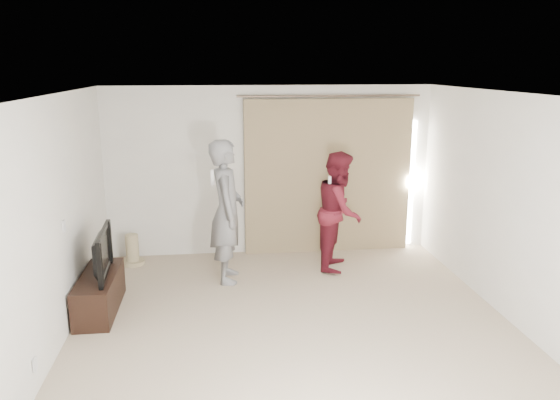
% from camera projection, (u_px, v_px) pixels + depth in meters
% --- Properties ---
extents(floor, '(5.50, 5.50, 0.00)m').
position_uv_depth(floor, '(296.00, 332.00, 6.08)').
color(floor, '#C7B195').
rests_on(floor, ground).
extents(wall_back, '(5.00, 0.04, 2.60)m').
position_uv_depth(wall_back, '(270.00, 171.00, 8.42)').
color(wall_back, silver).
rests_on(wall_back, ground).
extents(wall_left, '(0.04, 5.50, 2.60)m').
position_uv_depth(wall_left, '(51.00, 228.00, 5.48)').
color(wall_left, silver).
rests_on(wall_left, ground).
extents(ceiling, '(5.00, 5.50, 0.01)m').
position_uv_depth(ceiling, '(298.00, 95.00, 5.45)').
color(ceiling, white).
rests_on(ceiling, wall_back).
extents(curtain, '(2.80, 0.11, 2.46)m').
position_uv_depth(curtain, '(329.00, 177.00, 8.48)').
color(curtain, '#99835D').
rests_on(curtain, ground).
extents(tv_console, '(0.41, 1.19, 0.46)m').
position_uv_depth(tv_console, '(100.00, 293.00, 6.55)').
color(tv_console, black).
rests_on(tv_console, ground).
extents(tv, '(0.18, 0.96, 0.55)m').
position_uv_depth(tv, '(96.00, 253.00, 6.42)').
color(tv, black).
rests_on(tv, tv_console).
extents(scratching_post, '(0.34, 0.34, 0.46)m').
position_uv_depth(scratching_post, '(133.00, 252.00, 8.10)').
color(scratching_post, '#C5B687').
rests_on(scratching_post, ground).
extents(person_man, '(0.49, 0.73, 1.95)m').
position_uv_depth(person_man, '(227.00, 211.00, 7.34)').
color(person_man, slate).
rests_on(person_man, ground).
extents(person_woman, '(0.90, 1.01, 1.71)m').
position_uv_depth(person_woman, '(340.00, 211.00, 7.84)').
color(person_woman, maroon).
rests_on(person_woman, ground).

